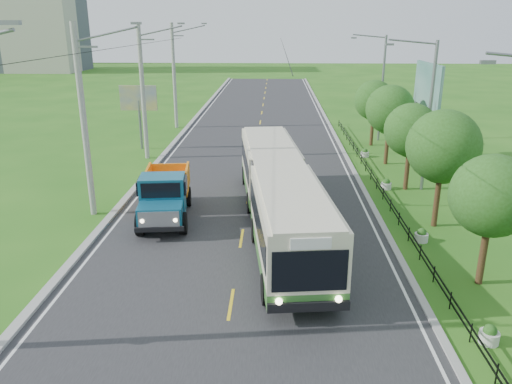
# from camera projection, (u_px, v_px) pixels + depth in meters

# --- Properties ---
(ground) EXTENTS (240.00, 240.00, 0.00)m
(ground) POSITION_uv_depth(u_px,v_px,m) (231.00, 304.00, 18.48)
(ground) COLOR #256116
(ground) RESTS_ON ground
(road) EXTENTS (14.00, 120.00, 0.02)m
(road) POSITION_uv_depth(u_px,v_px,m) (254.00, 162.00, 37.41)
(road) COLOR #28282B
(road) RESTS_ON ground
(curb_left) EXTENTS (0.40, 120.00, 0.15)m
(curb_left) POSITION_uv_depth(u_px,v_px,m) (159.00, 161.00, 37.65)
(curb_left) COLOR #9E9E99
(curb_left) RESTS_ON ground
(curb_right) EXTENTS (0.30, 120.00, 0.10)m
(curb_right) POSITION_uv_depth(u_px,v_px,m) (350.00, 163.00, 37.14)
(curb_right) COLOR #9E9E99
(curb_right) RESTS_ON ground
(edge_line_left) EXTENTS (0.12, 120.00, 0.00)m
(edge_line_left) POSITION_uv_depth(u_px,v_px,m) (166.00, 161.00, 37.65)
(edge_line_left) COLOR silver
(edge_line_left) RESTS_ON road
(edge_line_right) EXTENTS (0.12, 120.00, 0.00)m
(edge_line_right) POSITION_uv_depth(u_px,v_px,m) (343.00, 163.00, 37.16)
(edge_line_right) COLOR silver
(edge_line_right) RESTS_ON road
(centre_dash) EXTENTS (0.12, 2.20, 0.00)m
(centre_dash) POSITION_uv_depth(u_px,v_px,m) (231.00, 304.00, 18.47)
(centre_dash) COLOR yellow
(centre_dash) RESTS_ON road
(railing_right) EXTENTS (0.04, 40.00, 0.60)m
(railing_right) POSITION_uv_depth(u_px,v_px,m) (377.00, 184.00, 31.35)
(railing_right) COLOR black
(railing_right) RESTS_ON ground
(pole_near) EXTENTS (3.51, 0.32, 10.00)m
(pole_near) POSITION_uv_depth(u_px,v_px,m) (85.00, 122.00, 25.67)
(pole_near) COLOR gray
(pole_near) RESTS_ON ground
(pole_mid) EXTENTS (3.51, 0.32, 10.00)m
(pole_mid) POSITION_uv_depth(u_px,v_px,m) (143.00, 92.00, 37.03)
(pole_mid) COLOR gray
(pole_mid) RESTS_ON ground
(pole_far) EXTENTS (3.51, 0.32, 10.00)m
(pole_far) POSITION_uv_depth(u_px,v_px,m) (174.00, 76.00, 48.39)
(pole_far) COLOR gray
(pole_far) RESTS_ON ground
(tree_second) EXTENTS (3.18, 3.26, 5.30)m
(tree_second) POSITION_uv_depth(u_px,v_px,m) (492.00, 199.00, 19.02)
(tree_second) COLOR #382314
(tree_second) RESTS_ON ground
(tree_third) EXTENTS (3.60, 3.62, 6.00)m
(tree_third) POSITION_uv_depth(u_px,v_px,m) (443.00, 150.00, 24.55)
(tree_third) COLOR #382314
(tree_third) RESTS_ON ground
(tree_fourth) EXTENTS (3.24, 3.31, 5.40)m
(tree_fourth) POSITION_uv_depth(u_px,v_px,m) (411.00, 133.00, 30.36)
(tree_fourth) COLOR #382314
(tree_fourth) RESTS_ON ground
(tree_fifth) EXTENTS (3.48, 3.52, 5.80)m
(tree_fifth) POSITION_uv_depth(u_px,v_px,m) (390.00, 112.00, 35.96)
(tree_fifth) COLOR #382314
(tree_fifth) RESTS_ON ground
(tree_back) EXTENTS (3.30, 3.36, 5.50)m
(tree_back) POSITION_uv_depth(u_px,v_px,m) (374.00, 102.00, 41.70)
(tree_back) COLOR #382314
(tree_back) RESTS_ON ground
(streetlight_mid) EXTENTS (3.02, 0.20, 9.07)m
(streetlight_mid) POSITION_uv_depth(u_px,v_px,m) (427.00, 111.00, 29.78)
(streetlight_mid) COLOR slate
(streetlight_mid) RESTS_ON ground
(streetlight_far) EXTENTS (3.02, 0.20, 9.07)m
(streetlight_far) POSITION_uv_depth(u_px,v_px,m) (381.00, 84.00, 43.03)
(streetlight_far) COLOR slate
(streetlight_far) RESTS_ON ground
(planter_front) EXTENTS (0.64, 0.64, 0.67)m
(planter_front) POSITION_uv_depth(u_px,v_px,m) (489.00, 335.00, 16.18)
(planter_front) COLOR silver
(planter_front) RESTS_ON ground
(planter_near) EXTENTS (0.64, 0.64, 0.67)m
(planter_near) POSITION_uv_depth(u_px,v_px,m) (421.00, 236.00, 23.76)
(planter_near) COLOR silver
(planter_near) RESTS_ON ground
(planter_mid) EXTENTS (0.64, 0.64, 0.67)m
(planter_mid) POSITION_uv_depth(u_px,v_px,m) (386.00, 185.00, 31.33)
(planter_mid) COLOR silver
(planter_mid) RESTS_ON ground
(planter_far) EXTENTS (0.64, 0.64, 0.67)m
(planter_far) POSITION_uv_depth(u_px,v_px,m) (365.00, 153.00, 38.90)
(planter_far) COLOR silver
(planter_far) RESTS_ON ground
(billboard_left) EXTENTS (3.00, 0.20, 5.20)m
(billboard_left) POSITION_uv_depth(u_px,v_px,m) (139.00, 102.00, 40.31)
(billboard_left) COLOR slate
(billboard_left) RESTS_ON ground
(billboard_right) EXTENTS (0.24, 6.00, 7.30)m
(billboard_right) POSITION_uv_depth(u_px,v_px,m) (427.00, 91.00, 35.26)
(billboard_right) COLOR slate
(billboard_right) RESTS_ON ground
(bus) EXTENTS (4.77, 17.78, 3.39)m
(bus) POSITION_uv_depth(u_px,v_px,m) (279.00, 190.00, 24.78)
(bus) COLOR #336C2B
(bus) RESTS_ON ground
(dump_truck) EXTENTS (3.05, 6.46, 2.62)m
(dump_truck) POSITION_uv_depth(u_px,v_px,m) (165.00, 192.00, 26.22)
(dump_truck) COLOR #135877
(dump_truck) RESTS_ON ground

